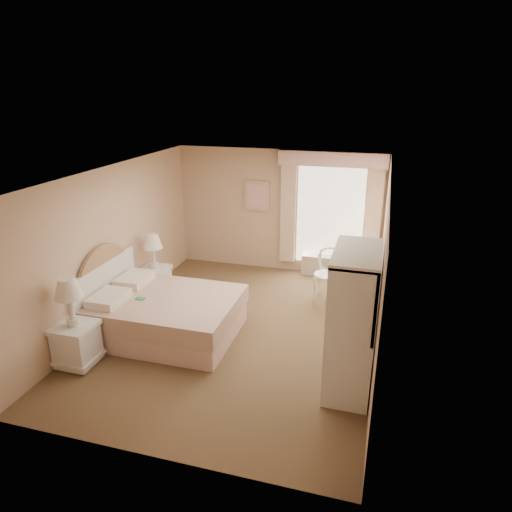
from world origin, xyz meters
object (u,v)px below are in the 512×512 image
(nightstand_near, at_px, (75,334))
(round_table, at_px, (359,263))
(cafe_chair, at_px, (328,270))
(bed, at_px, (161,313))
(nightstand_far, at_px, (155,274))
(armoire, at_px, (352,332))

(nightstand_near, height_order, round_table, nightstand_near)
(nightstand_near, bearing_deg, cafe_chair, 45.27)
(bed, xyz_separation_m, cafe_chair, (2.32, 1.98, 0.20))
(bed, height_order, cafe_chair, bed)
(nightstand_far, bearing_deg, round_table, 21.71)
(round_table, distance_m, armoire, 3.17)
(nightstand_near, bearing_deg, armoire, 8.71)
(bed, relative_size, cafe_chair, 2.25)
(nightstand_far, height_order, cafe_chair, nightstand_far)
(nightstand_near, relative_size, armoire, 0.69)
(nightstand_far, bearing_deg, cafe_chair, 14.16)
(bed, xyz_separation_m, armoire, (2.93, -0.53, 0.41))
(bed, xyz_separation_m, round_table, (2.82, 2.62, 0.15))
(cafe_chair, bearing_deg, nightstand_far, -158.76)
(nightstand_near, distance_m, cafe_chair, 4.32)
(bed, distance_m, cafe_chair, 3.05)
(bed, xyz_separation_m, nightstand_near, (-0.72, -1.09, 0.13))
(nightstand_near, distance_m, round_table, 5.13)
(nightstand_near, height_order, nightstand_far, nightstand_near)
(cafe_chair, bearing_deg, armoire, -69.20)
(bed, height_order, round_table, bed)
(bed, relative_size, nightstand_far, 1.82)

